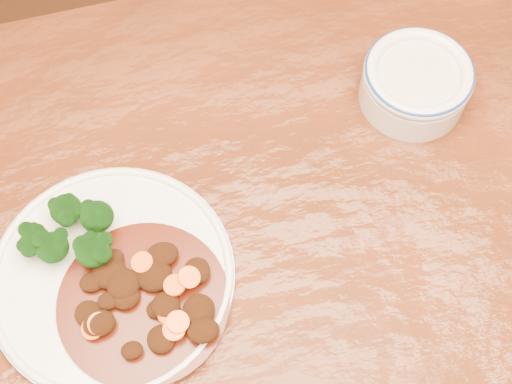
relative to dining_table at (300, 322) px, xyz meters
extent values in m
cube|color=#5F2610|center=(0.00, 0.00, 0.06)|extent=(1.53, 0.96, 0.04)
cylinder|color=silver|center=(-0.19, 0.07, 0.09)|extent=(0.26, 0.26, 0.01)
torus|color=silver|center=(-0.19, 0.07, 0.09)|extent=(0.25, 0.25, 0.01)
cylinder|color=#62974E|center=(-0.19, 0.13, 0.10)|extent=(0.01, 0.01, 0.02)
ellipsoid|color=black|center=(-0.19, 0.13, 0.12)|extent=(0.04, 0.04, 0.03)
cylinder|color=#62974E|center=(-0.26, 0.11, 0.10)|extent=(0.01, 0.01, 0.02)
ellipsoid|color=black|center=(-0.26, 0.11, 0.12)|extent=(0.03, 0.03, 0.02)
cylinder|color=#62974E|center=(-0.22, 0.14, 0.10)|extent=(0.01, 0.01, 0.02)
ellipsoid|color=black|center=(-0.22, 0.14, 0.12)|extent=(0.03, 0.03, 0.03)
cylinder|color=#62974E|center=(-0.20, 0.09, 0.10)|extent=(0.01, 0.01, 0.02)
ellipsoid|color=black|center=(-0.20, 0.09, 0.12)|extent=(0.04, 0.04, 0.03)
cylinder|color=#62974E|center=(-0.24, 0.10, 0.10)|extent=(0.01, 0.01, 0.02)
ellipsoid|color=black|center=(-0.24, 0.10, 0.12)|extent=(0.03, 0.03, 0.03)
cylinder|color=#491407|center=(-0.16, 0.03, 0.09)|extent=(0.18, 0.18, 0.00)
ellipsoid|color=black|center=(-0.21, 0.06, 0.10)|extent=(0.03, 0.02, 0.01)
ellipsoid|color=black|center=(-0.19, 0.08, 0.10)|extent=(0.03, 0.03, 0.01)
ellipsoid|color=black|center=(-0.18, -0.02, 0.10)|extent=(0.02, 0.02, 0.01)
ellipsoid|color=black|center=(-0.11, 0.01, 0.10)|extent=(0.03, 0.03, 0.02)
ellipsoid|color=black|center=(-0.13, 0.07, 0.10)|extent=(0.03, 0.03, 0.02)
ellipsoid|color=black|center=(-0.17, 0.05, 0.10)|extent=(0.02, 0.02, 0.01)
ellipsoid|color=black|center=(-0.18, 0.08, 0.10)|extent=(0.02, 0.02, 0.01)
ellipsoid|color=black|center=(-0.19, 0.07, 0.10)|extent=(0.04, 0.03, 0.02)
ellipsoid|color=black|center=(-0.15, -0.01, 0.10)|extent=(0.03, 0.03, 0.01)
ellipsoid|color=black|center=(-0.15, 0.05, 0.10)|extent=(0.04, 0.04, 0.02)
ellipsoid|color=black|center=(-0.21, 0.02, 0.10)|extent=(0.03, 0.03, 0.02)
ellipsoid|color=black|center=(-0.20, 0.04, 0.10)|extent=(0.02, 0.02, 0.01)
ellipsoid|color=black|center=(-0.15, 0.02, 0.10)|extent=(0.02, 0.02, 0.01)
ellipsoid|color=black|center=(-0.18, 0.04, 0.10)|extent=(0.02, 0.02, 0.01)
ellipsoid|color=black|center=(-0.22, 0.03, 0.10)|extent=(0.03, 0.03, 0.01)
ellipsoid|color=black|center=(-0.11, -0.02, 0.11)|extent=(0.03, 0.03, 0.02)
ellipsoid|color=black|center=(-0.18, 0.05, 0.11)|extent=(0.03, 0.03, 0.02)
ellipsoid|color=black|center=(-0.14, 0.02, 0.10)|extent=(0.03, 0.03, 0.01)
ellipsoid|color=black|center=(-0.10, 0.05, 0.10)|extent=(0.03, 0.03, 0.01)
ellipsoid|color=black|center=(-0.18, 0.04, 0.10)|extent=(0.03, 0.03, 0.01)
cylinder|color=#FF540D|center=(-0.13, 0.00, 0.11)|extent=(0.03, 0.03, 0.01)
cylinder|color=#FF540D|center=(-0.14, -0.01, 0.11)|extent=(0.02, 0.02, 0.01)
cylinder|color=#FF540D|center=(-0.11, 0.04, 0.11)|extent=(0.03, 0.03, 0.01)
cylinder|color=#FF540D|center=(-0.19, 0.07, 0.10)|extent=(0.03, 0.03, 0.01)
cylinder|color=#FF540D|center=(-0.14, 0.01, 0.10)|extent=(0.03, 0.03, 0.02)
cylinder|color=#FF540D|center=(-0.16, 0.07, 0.11)|extent=(0.03, 0.02, 0.01)
cylinder|color=#FF540D|center=(-0.21, 0.01, 0.10)|extent=(0.03, 0.03, 0.01)
cylinder|color=#FF540D|center=(-0.13, 0.04, 0.11)|extent=(0.03, 0.02, 0.01)
cylinder|color=#FF540D|center=(-0.21, 0.01, 0.11)|extent=(0.02, 0.02, 0.01)
cylinder|color=silver|center=(0.19, 0.22, 0.10)|extent=(0.13, 0.13, 0.04)
cylinder|color=beige|center=(0.19, 0.22, 0.12)|extent=(0.10, 0.10, 0.01)
torus|color=silver|center=(0.19, 0.22, 0.13)|extent=(0.13, 0.13, 0.02)
torus|color=navy|center=(0.19, 0.22, 0.13)|extent=(0.12, 0.12, 0.01)
camera|label=1|loc=(-0.10, -0.21, 0.79)|focal=50.00mm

